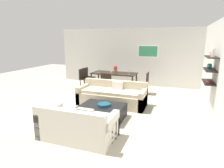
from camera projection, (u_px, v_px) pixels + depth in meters
name	position (u px, v px, depth m)	size (l,w,h in m)	color
ground_plane	(109.00, 108.00, 6.19)	(18.00, 18.00, 0.00)	#BCB29E
back_wall_unit	(141.00, 57.00, 9.02)	(8.40, 0.09, 2.70)	silver
right_wall_shelf_unit	(215.00, 69.00, 5.43)	(0.34, 8.20, 2.70)	silver
sofa_beige	(112.00, 96.00, 6.44)	(2.26, 0.90, 0.78)	beige
loveseat_white	(78.00, 126.00, 4.21)	(1.65, 0.90, 0.78)	silver
coffee_table	(102.00, 112.00, 5.32)	(1.20, 0.91, 0.38)	black
decorative_bowl	(104.00, 104.00, 5.23)	(0.39, 0.39, 0.07)	navy
dining_table	(114.00, 74.00, 8.31)	(1.95, 0.87, 0.75)	black
dining_chair_left_far	(88.00, 76.00, 8.99)	(0.44, 0.44, 0.88)	black
dining_chair_right_near	(145.00, 82.00, 7.72)	(0.44, 0.44, 0.88)	black
dining_chair_left_near	(84.00, 77.00, 8.63)	(0.44, 0.44, 0.88)	black
dining_chair_foot	(107.00, 82.00, 7.58)	(0.44, 0.44, 0.88)	black
wine_glass_foot	(111.00, 71.00, 7.93)	(0.06, 0.06, 0.18)	silver
wine_glass_left_near	(98.00, 69.00, 8.41)	(0.06, 0.06, 0.20)	silver
wine_glass_right_near	(129.00, 71.00, 7.94)	(0.06, 0.06, 0.18)	silver
centerpiece_vase	(115.00, 69.00, 8.18)	(0.16, 0.16, 0.33)	olive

